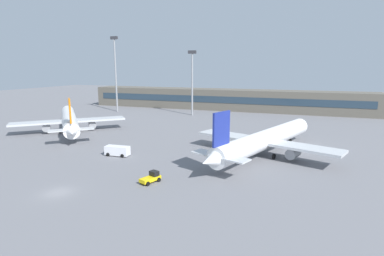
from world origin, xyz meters
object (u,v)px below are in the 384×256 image
service_van_white (117,151)px  floodlight_tower_west (115,70)px  baggage_tug_yellow (151,178)px  airplane_near (267,139)px  floodlight_tower_east (192,78)px  airplane_mid (69,119)px

service_van_white → floodlight_tower_west: size_ratio=0.17×
baggage_tug_yellow → floodlight_tower_west: size_ratio=0.13×
service_van_white → floodlight_tower_west: 71.37m
airplane_near → floodlight_tower_east: floodlight_tower_east is taller
floodlight_tower_west → airplane_mid: bearing=-76.0°
airplane_mid → floodlight_tower_west: floodlight_tower_west is taller
airplane_mid → baggage_tug_yellow: size_ratio=9.12×
airplane_mid → floodlight_tower_east: 48.78m
floodlight_tower_west → floodlight_tower_east: 33.93m
floodlight_tower_east → airplane_near: bearing=-53.8°
airplane_mid → service_van_white: size_ratio=6.69×
floodlight_tower_west → baggage_tug_yellow: bearing=-53.0°
airplane_mid → baggage_tug_yellow: airplane_mid is taller
airplane_near → floodlight_tower_east: (-34.32, 46.98, 11.00)m
floodlight_tower_east → airplane_mid: bearing=-120.0°
airplane_near → service_van_white: 32.23m
baggage_tug_yellow → floodlight_tower_west: floodlight_tower_west is taller
airplane_mid → service_van_white: 33.50m
floodlight_tower_west → floodlight_tower_east: (33.76, 1.05, -3.18)m
airplane_mid → floodlight_tower_west: 43.70m
airplane_near → floodlight_tower_west: bearing=146.0°
baggage_tug_yellow → floodlight_tower_east: size_ratio=0.16×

